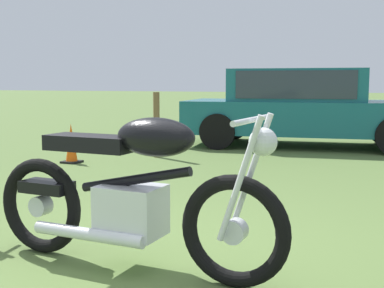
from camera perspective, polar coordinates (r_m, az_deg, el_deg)
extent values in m
plane|color=#567038|center=(3.30, -7.73, -14.10)|extent=(120.00, 120.00, 0.00)
torus|color=black|center=(2.95, 4.85, -9.81)|extent=(0.67, 0.12, 0.67)
torus|color=black|center=(3.68, -16.74, -6.71)|extent=(0.67, 0.12, 0.67)
cylinder|color=silver|center=(2.95, 4.85, -9.81)|extent=(0.14, 0.11, 0.14)
cylinder|color=silver|center=(3.68, -16.74, -6.71)|extent=(0.14, 0.11, 0.14)
cylinder|color=silver|center=(2.94, 6.62, -3.41)|extent=(0.27, 0.05, 0.72)
cylinder|color=silver|center=(2.78, 5.45, -4.03)|extent=(0.27, 0.05, 0.72)
cube|color=silver|center=(3.24, -6.89, -7.47)|extent=(0.41, 0.32, 0.32)
cylinder|color=black|center=(3.18, -6.49, -4.04)|extent=(0.79, 0.10, 0.22)
ellipsoid|color=black|center=(3.06, -4.16, 0.78)|extent=(0.53, 0.29, 0.24)
cube|color=black|center=(3.33, -11.39, 0.12)|extent=(0.61, 0.27, 0.10)
cube|color=black|center=(3.61, -16.11, -4.67)|extent=(0.37, 0.20, 0.08)
cylinder|color=silver|center=(2.80, 6.91, 2.74)|extent=(0.06, 0.64, 0.03)
sphere|color=silver|center=(2.80, 8.04, 0.24)|extent=(0.17, 0.17, 0.16)
cylinder|color=silver|center=(3.27, -11.69, -9.98)|extent=(0.80, 0.12, 0.08)
cube|color=#19606B|center=(9.63, 12.63, 3.02)|extent=(4.56, 2.34, 0.60)
cube|color=#19606B|center=(9.61, 11.83, 6.49)|extent=(2.59, 1.91, 0.60)
cube|color=#2D3842|center=(9.61, 11.83, 6.61)|extent=(2.24, 1.90, 0.48)
cylinder|color=black|center=(10.53, 20.83, 1.80)|extent=(0.66, 0.30, 0.64)
cylinder|color=black|center=(10.62, 4.76, 2.27)|extent=(0.66, 0.30, 0.64)
cylinder|color=black|center=(8.99, 2.94, 1.44)|extent=(0.66, 0.30, 0.64)
cylinder|color=brown|center=(8.02, -4.04, 2.18)|extent=(0.10, 0.10, 1.04)
cone|color=#EA590F|center=(7.66, -13.50, 0.07)|extent=(0.18, 0.18, 0.58)
cube|color=black|center=(7.69, -13.45, -1.97)|extent=(0.25, 0.25, 0.03)
cylinder|color=white|center=(7.65, -13.51, 0.29)|extent=(0.12, 0.12, 0.07)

